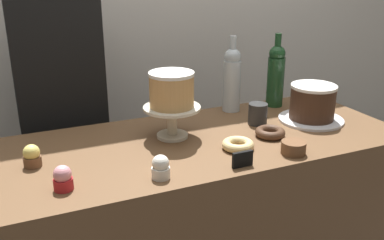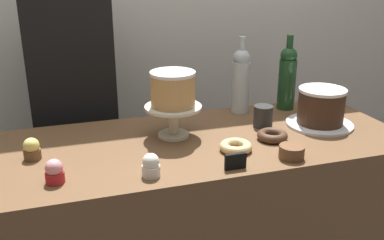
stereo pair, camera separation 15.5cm
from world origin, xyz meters
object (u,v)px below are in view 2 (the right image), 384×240
object	(u,v)px
wine_bottle_clear	(241,80)
wine_bottle_green	(287,77)
coffee_cup_ceramic	(263,116)
white_layer_cake	(173,89)
cookie_stack	(292,152)
donut_chocolate	(272,136)
cupcake_strawberry	(54,172)
cake_stand_pedestal	(173,116)
barista_figure	(76,123)
cupcake_lemon	(32,149)
price_sign_chalkboard	(235,161)
donut_glazed	(236,147)
chocolate_round_cake	(322,106)
cupcake_vanilla	(151,166)

from	to	relation	value
wine_bottle_clear	wine_bottle_green	bearing A→B (deg)	-4.55
wine_bottle_green	coffee_cup_ceramic	world-z (taller)	wine_bottle_green
white_layer_cake	cookie_stack	distance (m)	0.47
white_layer_cake	donut_chocolate	xyz separation A→B (m)	(0.34, -0.14, -0.17)
white_layer_cake	cupcake_strawberry	distance (m)	0.52
cake_stand_pedestal	wine_bottle_green	world-z (taller)	wine_bottle_green
wine_bottle_green	barista_figure	bearing A→B (deg)	160.85
white_layer_cake	barista_figure	world-z (taller)	barista_figure
cupcake_lemon	price_sign_chalkboard	size ratio (longest dim) A/B	1.06
cupcake_strawberry	white_layer_cake	bearing A→B (deg)	29.86
donut_glazed	barista_figure	xyz separation A→B (m)	(-0.50, 0.67, -0.09)
wine_bottle_clear	coffee_cup_ceramic	world-z (taller)	wine_bottle_clear
cake_stand_pedestal	donut_glazed	size ratio (longest dim) A/B	1.88
cupcake_strawberry	coffee_cup_ceramic	distance (m)	0.83
donut_glazed	wine_bottle_clear	bearing A→B (deg)	64.75
price_sign_chalkboard	cupcake_strawberry	bearing A→B (deg)	171.90
wine_bottle_green	cupcake_lemon	size ratio (longest dim) A/B	4.38
coffee_cup_ceramic	white_layer_cake	bearing A→B (deg)	178.84
price_sign_chalkboard	cupcake_lemon	bearing A→B (deg)	156.12
chocolate_round_cake	donut_chocolate	distance (m)	0.27
wine_bottle_green	cookie_stack	xyz separation A→B (m)	(-0.24, -0.47, -0.12)
coffee_cup_ceramic	barista_figure	world-z (taller)	barista_figure
cupcake_strawberry	cupcake_vanilla	world-z (taller)	same
chocolate_round_cake	cookie_stack	size ratio (longest dim) A/B	2.18
cookie_stack	price_sign_chalkboard	world-z (taller)	price_sign_chalkboard
wine_bottle_clear	cupcake_strawberry	distance (m)	0.89
coffee_cup_ceramic	barista_figure	size ratio (longest dim) A/B	0.05
cupcake_vanilla	chocolate_round_cake	bearing A→B (deg)	17.02
cake_stand_pedestal	price_sign_chalkboard	world-z (taller)	cake_stand_pedestal
cupcake_lemon	donut_chocolate	xyz separation A→B (m)	(0.83, -0.09, -0.02)
chocolate_round_cake	coffee_cup_ceramic	xyz separation A→B (m)	(-0.22, 0.06, -0.04)
chocolate_round_cake	wine_bottle_green	xyz separation A→B (m)	(-0.03, 0.23, 0.06)
wine_bottle_green	cake_stand_pedestal	bearing A→B (deg)	-163.21
cupcake_vanilla	cupcake_lemon	bearing A→B (deg)	145.63
wine_bottle_green	white_layer_cake	bearing A→B (deg)	-163.21
wine_bottle_green	cupcake_lemon	world-z (taller)	wine_bottle_green
white_layer_cake	coffee_cup_ceramic	bearing A→B (deg)	-1.16
donut_glazed	donut_chocolate	bearing A→B (deg)	17.66
wine_bottle_green	barista_figure	size ratio (longest dim) A/B	0.20
cake_stand_pedestal	barista_figure	bearing A→B (deg)	124.73
cupcake_vanilla	price_sign_chalkboard	bearing A→B (deg)	-7.09
cupcake_strawberry	price_sign_chalkboard	world-z (taller)	cupcake_strawberry
chocolate_round_cake	coffee_cup_ceramic	bearing A→B (deg)	165.45
cupcake_vanilla	cookie_stack	bearing A→B (deg)	-1.75
cupcake_strawberry	barista_figure	bearing A→B (deg)	82.43
cupcake_vanilla	donut_glazed	distance (m)	0.33
cupcake_vanilla	donut_chocolate	world-z (taller)	cupcake_vanilla
donut_glazed	price_sign_chalkboard	bearing A→B (deg)	-113.59
donut_chocolate	wine_bottle_green	bearing A→B (deg)	54.15
wine_bottle_green	barista_figure	xyz separation A→B (m)	(-0.89, 0.31, -0.22)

